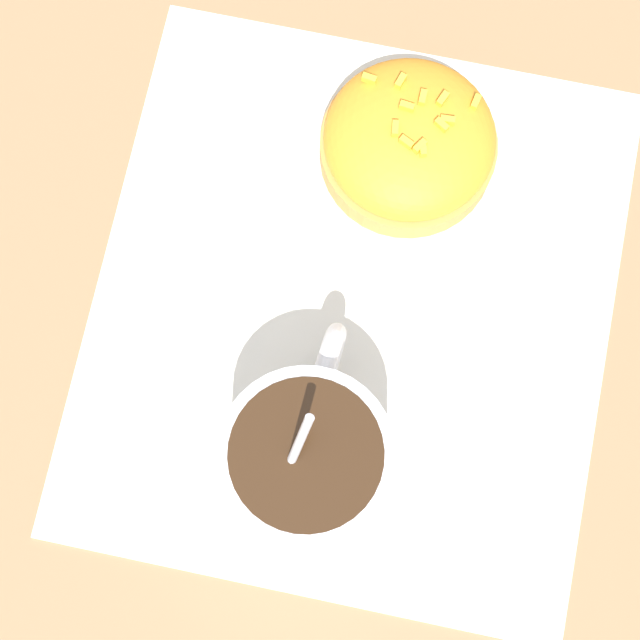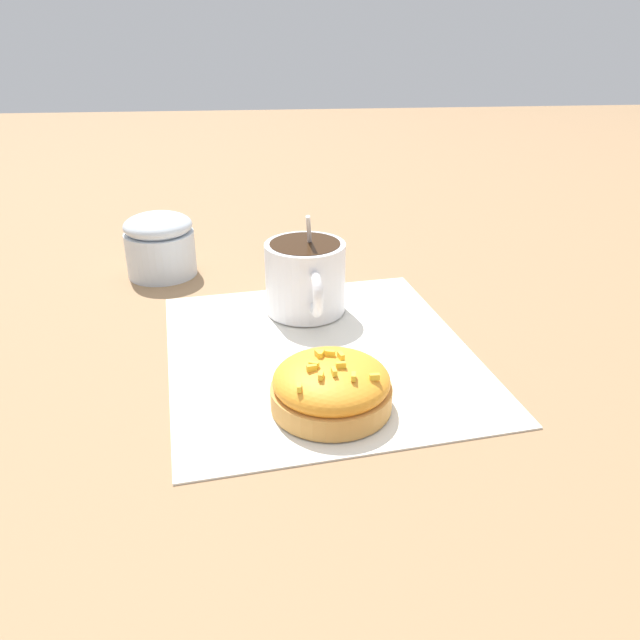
# 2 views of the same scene
# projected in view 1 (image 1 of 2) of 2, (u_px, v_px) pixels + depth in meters

# --- Properties ---
(ground_plane) EXTENTS (3.00, 3.00, 0.00)m
(ground_plane) POSITION_uv_depth(u_px,v_px,m) (352.00, 307.00, 0.53)
(ground_plane) COLOR #93704C
(paper_napkin) EXTENTS (0.32, 0.29, 0.00)m
(paper_napkin) POSITION_uv_depth(u_px,v_px,m) (352.00, 306.00, 0.53)
(paper_napkin) COLOR white
(paper_napkin) RESTS_ON ground_plane
(coffee_cup) EXTENTS (0.10, 0.08, 0.10)m
(coffee_cup) POSITION_uv_depth(u_px,v_px,m) (308.00, 458.00, 0.48)
(coffee_cup) COLOR white
(coffee_cup) RESTS_ON paper_napkin
(frosted_pastry) EXTENTS (0.09, 0.09, 0.04)m
(frosted_pastry) POSITION_uv_depth(u_px,v_px,m) (407.00, 142.00, 0.53)
(frosted_pastry) COLOR #D19347
(frosted_pastry) RESTS_ON paper_napkin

